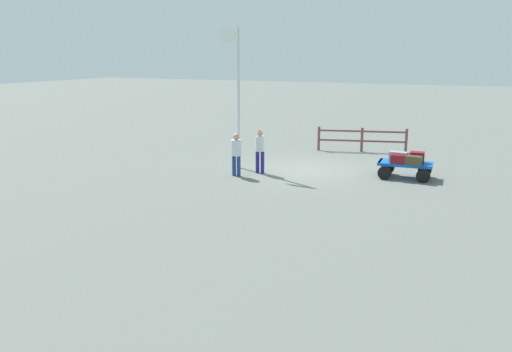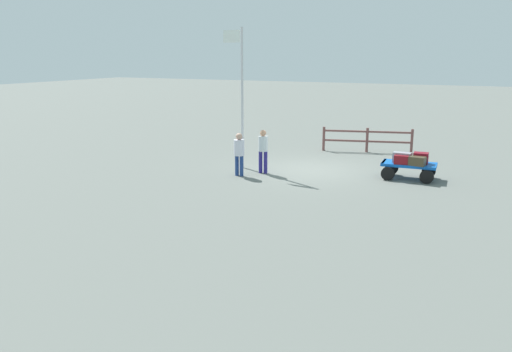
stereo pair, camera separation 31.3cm
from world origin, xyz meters
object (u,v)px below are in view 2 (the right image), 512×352
at_px(suitcase_navy, 417,161).
at_px(suitcase_olive, 401,160).
at_px(suitcase_tan, 421,158).
at_px(worker_lead, 239,151).
at_px(worker_trailing, 263,148).
at_px(suitcase_maroon, 402,158).
at_px(luggage_cart, 408,167).
at_px(flagpole, 240,89).

relative_size(suitcase_navy, suitcase_olive, 1.10).
height_order(suitcase_tan, suitcase_olive, suitcase_tan).
bearing_deg(worker_lead, worker_trailing, -128.08).
bearing_deg(worker_lead, suitcase_maroon, -158.44).
relative_size(luggage_cart, worker_lead, 1.22).
bearing_deg(suitcase_navy, suitcase_tan, -98.48).
bearing_deg(luggage_cart, suitcase_maroon, 12.50).
height_order(suitcase_tan, worker_trailing, worker_trailing).
relative_size(suitcase_tan, worker_trailing, 0.31).
height_order(worker_lead, flagpole, flagpole).
height_order(suitcase_navy, suitcase_olive, suitcase_navy).
bearing_deg(worker_trailing, worker_lead, 51.92).
relative_size(suitcase_maroon, worker_trailing, 0.39).
height_order(suitcase_navy, suitcase_maroon, suitcase_maroon).
distance_m(suitcase_tan, suitcase_maroon, 0.64).
height_order(luggage_cart, suitcase_tan, suitcase_tan).
xyz_separation_m(suitcase_olive, worker_trailing, (4.85, 1.16, 0.23)).
bearing_deg(suitcase_maroon, flagpole, 8.08).
xyz_separation_m(suitcase_navy, suitcase_olive, (0.54, -0.04, -0.00)).
relative_size(suitcase_tan, suitcase_maroon, 0.81).
distance_m(luggage_cart, flagpole, 6.85).
distance_m(worker_trailing, flagpole, 2.47).
bearing_deg(worker_lead, suitcase_tan, -159.30).
xyz_separation_m(suitcase_maroon, flagpole, (6.03, 0.86, 2.29)).
bearing_deg(suitcase_maroon, suitcase_navy, 155.49).
bearing_deg(suitcase_olive, suitcase_navy, 175.62).
distance_m(luggage_cart, worker_trailing, 5.28).
height_order(worker_trailing, flagpole, flagpole).
bearing_deg(suitcase_maroon, luggage_cart, -167.50).
distance_m(suitcase_olive, flagpole, 6.51).
distance_m(luggage_cart, worker_lead, 6.10).
bearing_deg(worker_trailing, suitcase_tan, -164.45).
height_order(suitcase_olive, flagpole, flagpole).
bearing_deg(flagpole, suitcase_olive, -173.97).
height_order(worker_lead, worker_trailing, worker_trailing).
height_order(luggage_cart, suitcase_navy, suitcase_navy).
distance_m(suitcase_tan, suitcase_navy, 0.41).
relative_size(luggage_cart, suitcase_maroon, 3.03).
height_order(luggage_cart, suitcase_maroon, suitcase_maroon).
bearing_deg(suitcase_navy, suitcase_olive, -4.38).
distance_m(suitcase_tan, worker_trailing, 5.66).
height_order(luggage_cart, worker_lead, worker_lead).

